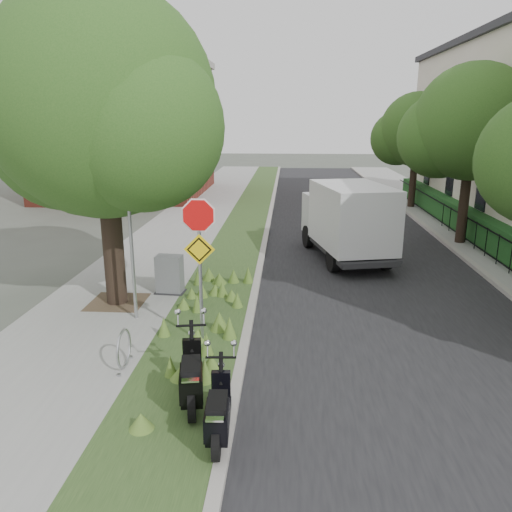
{
  "coord_description": "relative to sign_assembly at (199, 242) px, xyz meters",
  "views": [
    {
      "loc": [
        0.37,
        -9.09,
        4.75
      ],
      "look_at": [
        -0.42,
        3.26,
        1.3
      ],
      "focal_mm": 35.0,
      "sensor_mm": 36.0,
      "label": 1
    }
  ],
  "objects": [
    {
      "name": "ground",
      "position": [
        1.4,
        -0.58,
        -2.33
      ],
      "size": [
        120.0,
        120.0,
        0.0
      ],
      "primitive_type": "plane",
      "color": "#4C5147",
      "rests_on": "ground"
    },
    {
      "name": "sidewalk_near",
      "position": [
        -2.85,
        9.42,
        -2.27
      ],
      "size": [
        3.5,
        60.0,
        0.12
      ],
      "primitive_type": "cube",
      "color": "gray",
      "rests_on": "ground"
    },
    {
      "name": "verge",
      "position": [
        -0.1,
        9.42,
        -2.27
      ],
      "size": [
        2.0,
        60.0,
        0.12
      ],
      "primitive_type": "cube",
      "color": "#2C461E",
      "rests_on": "ground"
    },
    {
      "name": "kerb_near",
      "position": [
        0.9,
        9.42,
        -2.26
      ],
      "size": [
        0.2,
        60.0,
        0.13
      ],
      "primitive_type": "cube",
      "color": "#9E9991",
      "rests_on": "ground"
    },
    {
      "name": "road",
      "position": [
        4.4,
        9.42,
        -2.32
      ],
      "size": [
        7.0,
        60.0,
        0.01
      ],
      "primitive_type": "cube",
      "color": "black",
      "rests_on": "ground"
    },
    {
      "name": "kerb_far",
      "position": [
        7.9,
        9.42,
        -2.26
      ],
      "size": [
        0.2,
        60.0,
        0.13
      ],
      "primitive_type": "cube",
      "color": "#9E9991",
      "rests_on": "ground"
    },
    {
      "name": "footpath_far",
      "position": [
        9.6,
        9.42,
        -2.27
      ],
      "size": [
        3.2,
        60.0,
        0.12
      ],
      "primitive_type": "cube",
      "color": "gray",
      "rests_on": "ground"
    },
    {
      "name": "street_tree_main",
      "position": [
        -2.68,
        2.28,
        2.48
      ],
      "size": [
        6.21,
        5.54,
        7.66
      ],
      "color": "black",
      "rests_on": "ground"
    },
    {
      "name": "bare_post",
      "position": [
        -1.8,
        1.22,
        -0.21
      ],
      "size": [
        0.08,
        0.08,
        4.0
      ],
      "color": "#A5A8AD",
      "rests_on": "ground"
    },
    {
      "name": "bike_hoop",
      "position": [
        -1.3,
        -1.18,
        -1.83
      ],
      "size": [
        0.06,
        0.78,
        0.77
      ],
      "color": "#A5A8AD",
      "rests_on": "ground"
    },
    {
      "name": "sign_assembly",
      "position": [
        0.0,
        0.0,
        0.0
      ],
      "size": [
        0.94,
        0.08,
        3.22
      ],
      "color": "#A5A8AD",
      "rests_on": "ground"
    },
    {
      "name": "fence_far",
      "position": [
        8.6,
        9.42,
        -1.66
      ],
      "size": [
        0.04,
        24.0,
        1.0
      ],
      "color": "black",
      "rests_on": "ground"
    },
    {
      "name": "hedge_far",
      "position": [
        9.3,
        9.42,
        -1.66
      ],
      "size": [
        1.0,
        24.0,
        1.1
      ],
      "primitive_type": "cube",
      "color": "#1A491A",
      "rests_on": "footpath_far"
    },
    {
      "name": "brick_building",
      "position": [
        -8.1,
        21.42,
        1.88
      ],
      "size": [
        9.4,
        10.4,
        8.3
      ],
      "color": "maroon",
      "rests_on": "ground"
    },
    {
      "name": "far_tree_b",
      "position": [
        8.34,
        9.46,
        2.04
      ],
      "size": [
        4.83,
        4.31,
        6.56
      ],
      "color": "black",
      "rests_on": "ground"
    },
    {
      "name": "far_tree_c",
      "position": [
        8.34,
        17.46,
        1.63
      ],
      "size": [
        4.37,
        3.89,
        5.93
      ],
      "color": "black",
      "rests_on": "ground"
    },
    {
      "name": "scooter_near",
      "position": [
        0.25,
        -2.42,
        -1.79
      ],
      "size": [
        0.57,
        1.79,
        0.86
      ],
      "color": "black",
      "rests_on": "ground"
    },
    {
      "name": "scooter_far",
      "position": [
        0.81,
        -3.34,
        -1.83
      ],
      "size": [
        0.4,
        1.64,
        0.78
      ],
      "color": "black",
      "rests_on": "ground"
    },
    {
      "name": "box_truck",
      "position": [
        3.8,
        7.14,
        -0.86
      ],
      "size": [
        2.96,
        5.26,
        2.25
      ],
      "color": "#262628",
      "rests_on": "ground"
    },
    {
      "name": "utility_cabinet",
      "position": [
        -1.4,
        3.05,
        -1.71
      ],
      "size": [
        0.82,
        0.58,
        1.04
      ],
      "color": "#262628",
      "rests_on": "ground"
    }
  ]
}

